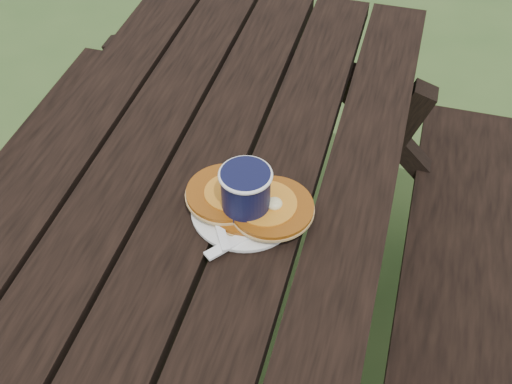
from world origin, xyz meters
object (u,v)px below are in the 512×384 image
(coffee_cup, at_px, (246,193))
(plate, at_px, (245,210))
(picnic_table, at_px, (190,341))
(pancake_stack, at_px, (250,202))

(coffee_cup, bearing_deg, plate, 113.57)
(picnic_table, distance_m, plate, 0.41)
(coffee_cup, bearing_deg, pancake_stack, 79.11)
(pancake_stack, distance_m, coffee_cup, 0.04)
(pancake_stack, bearing_deg, plate, -147.93)
(plate, distance_m, pancake_stack, 0.02)
(plate, height_order, pancake_stack, pancake_stack)
(picnic_table, bearing_deg, plate, 34.43)
(pancake_stack, relative_size, coffee_cup, 2.15)
(picnic_table, height_order, pancake_stack, pancake_stack)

